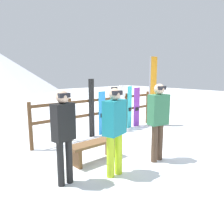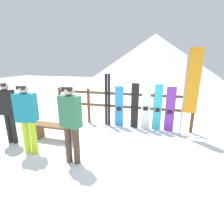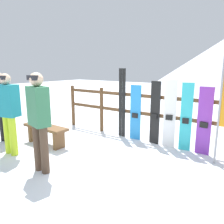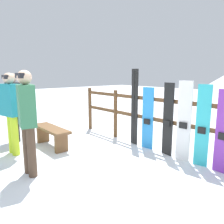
% 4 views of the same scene
% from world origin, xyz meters
% --- Properties ---
extents(ground_plane, '(40.00, 40.00, 0.00)m').
position_xyz_m(ground_plane, '(0.00, 0.00, 0.00)').
color(ground_plane, white).
extents(fence, '(4.75, 0.10, 1.26)m').
position_xyz_m(fence, '(0.00, 1.82, 0.73)').
color(fence, brown).
rests_on(fence, ground).
extents(bench, '(1.25, 0.36, 0.46)m').
position_xyz_m(bench, '(-1.54, 0.16, 0.34)').
color(bench, brown).
rests_on(bench, ground).
extents(person_black, '(0.41, 0.27, 1.70)m').
position_xyz_m(person_black, '(-2.56, -0.31, 1.01)').
color(person_black, black).
rests_on(person_black, ground).
extents(person_teal, '(0.52, 0.37, 1.71)m').
position_xyz_m(person_teal, '(-1.66, -0.64, 0.98)').
color(person_teal, '#B7D826').
rests_on(person_teal, ground).
extents(person_plaid_green, '(0.48, 0.33, 1.75)m').
position_xyz_m(person_plaid_green, '(-0.46, -0.75, 1.02)').
color(person_plaid_green, '#4C3828').
rests_on(person_plaid_green, ground).
extents(ski_pair_black, '(0.20, 0.02, 1.80)m').
position_xyz_m(ski_pair_black, '(-0.43, 1.77, 0.90)').
color(ski_pair_black, black).
rests_on(ski_pair_black, ground).
extents(snowboard_blue, '(0.28, 0.08, 1.39)m').
position_xyz_m(snowboard_blue, '(-0.02, 1.77, 0.69)').
color(snowboard_blue, '#288CE0').
rests_on(snowboard_blue, ground).
extents(snowboard_black_stripe, '(0.25, 0.08, 1.51)m').
position_xyz_m(snowboard_black_stripe, '(0.52, 1.77, 0.75)').
color(snowboard_black_stripe, black).
rests_on(snowboard_black_stripe, ground).
extents(snowboard_white, '(0.28, 0.08, 1.56)m').
position_xyz_m(snowboard_white, '(0.88, 1.77, 0.78)').
color(snowboard_white, white).
rests_on(snowboard_white, ground).
extents(snowboard_cyan, '(0.25, 0.09, 1.51)m').
position_xyz_m(snowboard_cyan, '(1.26, 1.77, 0.75)').
color(snowboard_cyan, '#2DBFCC').
rests_on(snowboard_cyan, ground).
extents(snowboard_purple, '(0.29, 0.06, 1.44)m').
position_xyz_m(snowboard_purple, '(1.64, 1.77, 0.72)').
color(snowboard_purple, purple).
rests_on(snowboard_purple, ground).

